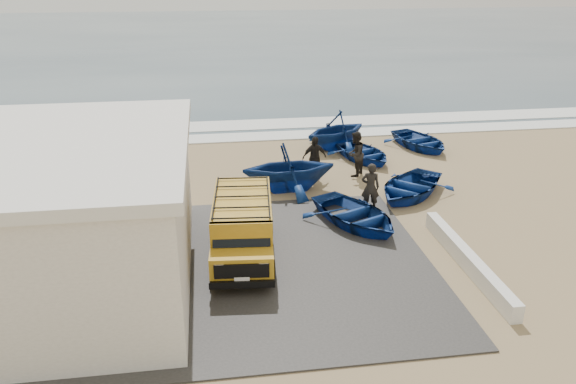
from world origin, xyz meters
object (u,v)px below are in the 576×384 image
boat_far_right (420,141)px  fisherman_back (314,158)px  van (243,225)px  boat_far_left (336,130)px  boat_near_right (409,186)px  fisherman_middle (355,154)px  boat_near_left (355,215)px  fisherman_front (370,187)px  parapet (467,260)px  boat_mid_left (289,167)px  boat_mid_right (363,153)px  building (42,215)px

boat_far_right → fisherman_back: bearing=-166.7°
van → boat_far_left: (5.47, 10.68, -0.11)m
boat_near_right → fisherman_middle: bearing=164.9°
boat_far_right → fisherman_middle: fisherman_middle is taller
boat_near_left → boat_far_left: (1.32, 8.97, 0.56)m
boat_near_right → boat_far_right: boat_near_right is taller
van → boat_far_right: bearing=50.9°
fisherman_front → parapet: bearing=121.2°
boat_far_left → boat_near_left: bearing=-38.7°
fisherman_back → boat_far_right: bearing=17.2°
boat_mid_left → boat_far_left: boat_mid_left is taller
parapet → boat_far_left: 12.55m
boat_mid_right → boat_near_right: bearing=-101.7°
boat_near_right → boat_mid_left: size_ratio=1.05×
boat_mid_right → van: bearing=-146.1°
boat_mid_right → parapet: bearing=-107.4°
boat_far_left → fisherman_back: size_ratio=1.94×
fisherman_middle → fisherman_back: bearing=-49.2°
van → boat_far_left: 12.00m
fisherman_front → fisherman_middle: fisherman_middle is taller
boat_near_right → parapet: bearing=-48.0°
van → boat_mid_right: (6.36, 8.68, -0.71)m
boat_near_right → fisherman_back: bearing=-172.5°
parapet → fisherman_middle: size_ratio=3.00×
parapet → boat_far_left: size_ratio=1.62×
boat_mid_left → boat_mid_right: boat_mid_left is taller
boat_near_left → fisherman_front: bearing=28.8°
building → boat_near_left: 10.30m
building → boat_near_right: (12.71, 4.85, -1.75)m
boat_near_right → boat_mid_left: boat_mid_left is taller
boat_mid_left → fisherman_back: size_ratio=2.01×
parapet → fisherman_back: fisherman_back is taller
parapet → boat_near_right: size_ratio=1.50×
van → boat_mid_left: bearing=72.0°
van → boat_near_right: size_ratio=1.21×
boat_far_right → boat_near_right: bearing=-130.5°
building → fisherman_front: bearing=18.9°
boat_mid_left → boat_mid_right: (4.08, 3.27, -0.63)m
building → fisherman_back: (9.27, 7.39, -1.21)m
boat_near_left → fisherman_back: size_ratio=2.10×
boat_far_right → fisherman_back: size_ratio=2.00×
fisherman_front → fisherman_back: bearing=-58.9°
parapet → fisherman_middle: bearing=99.2°
boat_mid_left → fisherman_middle: boat_mid_left is taller
parapet → boat_near_right: (0.21, 5.85, 0.14)m
boat_far_right → fisherman_middle: (-4.30, -3.38, 0.61)m
boat_mid_right → fisherman_front: fisherman_front is taller
boat_mid_left → boat_mid_right: 5.27m
boat_near_right → fisherman_back: (-3.44, 2.55, 0.54)m
boat_mid_left → fisherman_front: size_ratio=2.00×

